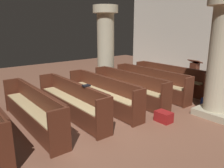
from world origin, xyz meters
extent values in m
plane|color=brown|center=(0.00, 0.00, 0.00)|extent=(19.20, 19.20, 0.00)
cube|color=beige|center=(0.00, 6.08, 2.25)|extent=(10.00, 0.16, 4.50)
cube|color=#562819|center=(-0.75, 3.82, 0.47)|extent=(2.97, 0.38, 0.05)
cube|color=#562819|center=(-0.75, 3.99, 0.70)|extent=(2.97, 0.04, 0.43)
cube|color=#492215|center=(-0.75, 4.04, 0.91)|extent=(2.85, 0.06, 0.02)
cube|color=#4E2416|center=(-2.27, 3.82, 0.46)|extent=(0.06, 0.44, 0.92)
cube|color=#4E2416|center=(0.76, 3.82, 0.46)|extent=(0.06, 0.44, 0.92)
cube|color=#522618|center=(-0.75, 3.65, 0.23)|extent=(2.97, 0.03, 0.43)
cube|color=tan|center=(-0.75, 3.80, 0.50)|extent=(2.73, 0.32, 0.02)
cube|color=#562819|center=(-0.75, 2.78, 0.47)|extent=(2.97, 0.38, 0.05)
cube|color=#562819|center=(-0.75, 2.95, 0.70)|extent=(2.97, 0.04, 0.43)
cube|color=#492215|center=(-0.75, 3.00, 0.91)|extent=(2.85, 0.06, 0.02)
cube|color=#4E2416|center=(-2.27, 2.78, 0.46)|extent=(0.06, 0.44, 0.92)
cube|color=#4E2416|center=(0.76, 2.78, 0.46)|extent=(0.06, 0.44, 0.92)
cube|color=#522618|center=(-0.75, 2.61, 0.23)|extent=(2.97, 0.03, 0.43)
cube|color=tan|center=(-0.75, 2.76, 0.50)|extent=(2.73, 0.32, 0.02)
cube|color=#562819|center=(-0.75, 1.74, 0.47)|extent=(2.97, 0.38, 0.05)
cube|color=#562819|center=(-0.75, 1.91, 0.70)|extent=(2.97, 0.04, 0.43)
cube|color=#492215|center=(-0.75, 1.95, 0.91)|extent=(2.85, 0.06, 0.02)
cube|color=#4E2416|center=(-2.27, 1.74, 0.46)|extent=(0.06, 0.44, 0.92)
cube|color=#4E2416|center=(0.76, 1.74, 0.46)|extent=(0.06, 0.44, 0.92)
cube|color=#522618|center=(-0.75, 1.56, 0.23)|extent=(2.97, 0.03, 0.43)
cube|color=tan|center=(-0.75, 1.72, 0.50)|extent=(2.73, 0.32, 0.02)
cube|color=#562819|center=(-0.75, 0.70, 0.47)|extent=(2.97, 0.38, 0.05)
cube|color=#562819|center=(-0.75, 0.86, 0.70)|extent=(2.97, 0.04, 0.43)
cube|color=#492215|center=(-0.75, 0.91, 0.91)|extent=(2.85, 0.06, 0.02)
cube|color=#4E2416|center=(-2.27, 0.70, 0.46)|extent=(0.06, 0.44, 0.92)
cube|color=#4E2416|center=(0.76, 0.70, 0.46)|extent=(0.06, 0.44, 0.92)
cube|color=#522618|center=(-0.75, 0.52, 0.23)|extent=(2.97, 0.03, 0.43)
cube|color=tan|center=(-0.75, 0.68, 0.50)|extent=(2.73, 0.32, 0.02)
cube|color=#562819|center=(-0.75, -0.35, 0.47)|extent=(2.97, 0.38, 0.05)
cube|color=#562819|center=(-0.75, -0.18, 0.70)|extent=(2.97, 0.04, 0.43)
cube|color=#492215|center=(-0.75, -0.13, 0.91)|extent=(2.85, 0.06, 0.02)
cube|color=#4E2416|center=(-2.27, -0.35, 0.46)|extent=(0.06, 0.44, 0.92)
cube|color=#4E2416|center=(0.76, -0.35, 0.46)|extent=(0.06, 0.44, 0.92)
cube|color=#522618|center=(-0.75, -0.52, 0.23)|extent=(2.97, 0.03, 0.43)
cube|color=tan|center=(-0.75, -0.37, 0.50)|extent=(2.73, 0.32, 0.02)
cube|color=#562819|center=(-0.75, -1.39, 0.47)|extent=(2.97, 0.38, 0.05)
cube|color=#562819|center=(-0.75, -1.22, 0.70)|extent=(2.97, 0.04, 0.43)
cube|color=#492215|center=(-0.75, -1.17, 0.91)|extent=(2.85, 0.06, 0.02)
cube|color=#4E2416|center=(-2.27, -1.39, 0.46)|extent=(0.06, 0.44, 0.92)
cube|color=#4E2416|center=(0.76, -1.39, 0.46)|extent=(0.06, 0.44, 0.92)
cube|color=#522618|center=(-0.75, -1.56, 0.23)|extent=(2.97, 0.03, 0.43)
cube|color=tan|center=(-0.75, -1.41, 0.50)|extent=(2.73, 0.32, 0.02)
cube|color=tan|center=(1.63, 2.80, 0.09)|extent=(0.94, 0.94, 0.18)
cylinder|color=#BCB293|center=(1.63, 2.80, 1.52)|extent=(0.69, 0.69, 2.69)
cube|color=tan|center=(-3.08, 2.59, 0.09)|extent=(0.94, 0.94, 0.18)
cylinder|color=#BCB293|center=(-3.08, 2.59, 1.52)|extent=(0.69, 0.69, 2.69)
cylinder|color=beige|center=(-3.08, 2.59, 3.02)|extent=(1.01, 1.01, 0.30)
cube|color=#411E13|center=(-0.49, 5.08, 0.03)|extent=(0.45, 0.45, 0.06)
cube|color=#4C2316|center=(-0.49, 5.08, 0.47)|extent=(0.28, 0.28, 0.95)
cube|color=#502518|center=(-0.49, 5.08, 1.01)|extent=(0.48, 0.35, 0.15)
cube|color=black|center=(-0.28, -0.14, 0.94)|extent=(0.15, 0.18, 0.04)
cube|color=maroon|center=(1.01, 1.35, 0.13)|extent=(0.42, 0.29, 0.27)
cube|color=navy|center=(1.08, 3.43, 0.10)|extent=(0.37, 0.27, 0.21)
camera|label=1|loc=(4.36, -3.00, 2.40)|focal=35.94mm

